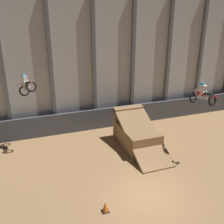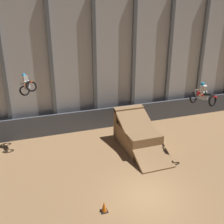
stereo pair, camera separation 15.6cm
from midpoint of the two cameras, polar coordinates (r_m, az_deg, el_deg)
ground_plane at (r=14.93m, az=7.77°, el=-17.90°), size 60.00×60.00×0.00m
arena_back_wall at (r=21.31m, az=-3.74°, el=10.81°), size 32.00×0.40×11.03m
lower_barrier at (r=21.98m, az=-2.94°, el=-1.52°), size 31.36×0.20×1.73m
dirt_ramp at (r=19.43m, az=5.53°, el=-4.77°), size 2.33×5.44×2.60m
rider_bike_left_air at (r=18.63m, az=-17.79°, el=5.57°), size 1.29×1.83×1.67m
rider_bike_right_air at (r=17.22m, az=19.43°, el=3.41°), size 1.14×1.79×1.53m
traffic_cone_near_ramp at (r=13.82m, az=-1.40°, el=-19.94°), size 0.36×0.36×0.58m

